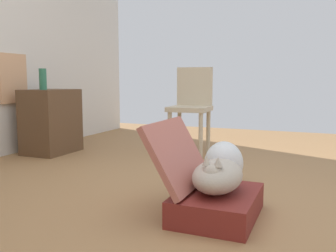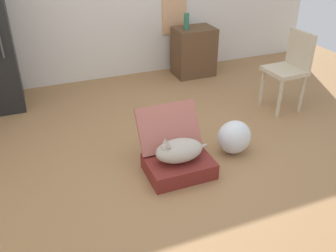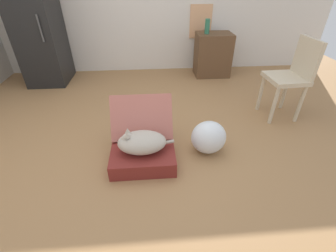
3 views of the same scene
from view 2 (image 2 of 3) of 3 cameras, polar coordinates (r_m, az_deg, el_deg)
The scene contains 8 objects.
ground_plane at distance 3.74m, azimuth 0.58°, elevation -4.08°, with size 7.68×7.68×0.00m, color #9E7247.
suitcase_base at distance 3.42m, azimuth 1.67°, elevation -6.17°, with size 0.59×0.45×0.15m, color maroon.
suitcase_lid at distance 3.46m, azimuth 0.11°, elevation -0.19°, with size 0.59×0.45×0.04m, color #B26356.
cat at distance 3.32m, azimuth 1.60°, elevation -3.76°, with size 0.52×0.28×0.23m.
plastic_bag_white at distance 3.72m, azimuth 10.11°, elevation -1.69°, with size 0.34×0.29×0.34m, color silver.
side_table at distance 5.53m, azimuth 3.96°, elevation 11.32°, with size 0.57×0.42×0.70m, color brown.
vase_tall at distance 5.32m, azimuth 2.85°, elevation 15.74°, with size 0.08×0.08×0.22m, color #2D7051.
chair at distance 4.63m, azimuth 18.15°, elevation 8.56°, with size 0.43×0.44×0.94m.
Camera 2 is at (-1.19, -2.88, 2.07)m, focal length 39.70 mm.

